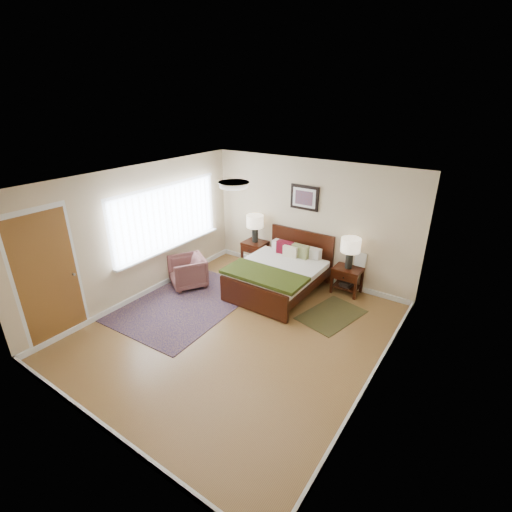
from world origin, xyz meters
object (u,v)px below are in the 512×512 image
at_px(bed, 280,270).
at_px(lamp_left, 255,223).
at_px(nightstand_left, 254,247).
at_px(nightstand_right, 347,277).
at_px(armchair, 188,272).
at_px(lamp_right, 351,247).
at_px(rug_persian, 186,303).

relative_size(bed, lamp_left, 3.08).
height_order(nightstand_left, nightstand_right, nightstand_left).
bearing_deg(lamp_left, armchair, -111.13).
bearing_deg(lamp_right, armchair, -150.92).
xyz_separation_m(lamp_left, rug_persian, (-0.15, -2.10, -1.03)).
relative_size(nightstand_right, armchair, 0.78).
height_order(bed, lamp_right, lamp_right).
height_order(lamp_left, armchair, lamp_left).
xyz_separation_m(bed, rug_persian, (-1.22, -1.41, -0.46)).
bearing_deg(nightstand_right, lamp_left, 179.64).
relative_size(nightstand_right, lamp_right, 0.88).
height_order(nightstand_left, lamp_right, lamp_right).
height_order(nightstand_right, armchair, armchair).
bearing_deg(lamp_left, bed, -33.01).
xyz_separation_m(nightstand_left, nightstand_right, (2.19, 0.01, -0.14)).
bearing_deg(bed, rug_persian, -130.92).
bearing_deg(nightstand_right, nightstand_left, -179.82).
relative_size(bed, nightstand_right, 3.49).
distance_m(nightstand_left, nightstand_right, 2.20).
bearing_deg(nightstand_right, rug_persian, -138.35).
relative_size(nightstand_left, lamp_left, 0.98).
height_order(lamp_right, rug_persian, lamp_right).
distance_m(bed, nightstand_left, 1.26).
bearing_deg(bed, nightstand_right, 31.13).
bearing_deg(armchair, lamp_right, 60.23).
distance_m(bed, rug_persian, 1.92).
height_order(bed, armchair, bed).
distance_m(armchair, rug_persian, 0.77).
relative_size(armchair, rug_persian, 0.26).
bearing_deg(nightstand_right, bed, -148.87).
height_order(bed, rug_persian, bed).
xyz_separation_m(bed, lamp_right, (1.13, 0.69, 0.50)).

